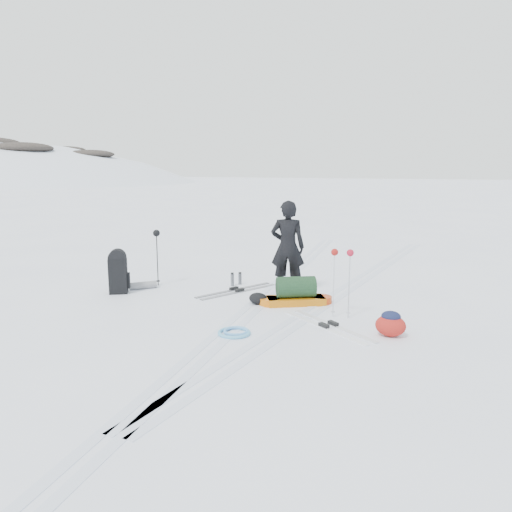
# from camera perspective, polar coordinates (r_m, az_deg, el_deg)

# --- Properties ---
(ground) EXTENTS (200.00, 200.00, 0.00)m
(ground) POSITION_cam_1_polar(r_m,az_deg,el_deg) (9.64, -0.04, -5.67)
(ground) COLOR white
(ground) RESTS_ON ground
(ski_tracks) EXTENTS (3.38, 17.97, 0.01)m
(ski_tracks) POSITION_cam_1_polar(r_m,az_deg,el_deg) (10.25, 4.93, -4.71)
(ski_tracks) COLOR silver
(ski_tracks) RESTS_ON ground
(skier) EXTENTS (0.79, 0.60, 1.95)m
(skier) POSITION_cam_1_polar(r_m,az_deg,el_deg) (10.43, 3.63, 1.03)
(skier) COLOR black
(skier) RESTS_ON ground
(pulk_sled) EXTENTS (1.45, 1.03, 0.55)m
(pulk_sled) POSITION_cam_1_polar(r_m,az_deg,el_deg) (9.71, 4.58, -4.31)
(pulk_sled) COLOR #BF670B
(pulk_sled) RESTS_ON ground
(expedition_rucksack) EXTENTS (0.75, 0.97, 0.94)m
(expedition_rucksack) POSITION_cam_1_polar(r_m,az_deg,el_deg) (10.87, -15.14, -1.84)
(expedition_rucksack) COLOR black
(expedition_rucksack) RESTS_ON ground
(ski_poles_black) EXTENTS (0.15, 0.16, 1.26)m
(ski_poles_black) POSITION_cam_1_polar(r_m,az_deg,el_deg) (11.28, -11.29, 1.82)
(ski_poles_black) COLOR black
(ski_poles_black) RESTS_ON ground
(ski_poles_silver) EXTENTS (0.39, 0.15, 1.23)m
(ski_poles_silver) POSITION_cam_1_polar(r_m,az_deg,el_deg) (8.79, 9.82, -0.49)
(ski_poles_silver) COLOR silver
(ski_poles_silver) RESTS_ON ground
(touring_skis_grey) EXTENTS (1.20, 1.91, 0.07)m
(touring_skis_grey) POSITION_cam_1_polar(r_m,az_deg,el_deg) (10.71, -2.21, -3.96)
(touring_skis_grey) COLOR #97999F
(touring_skis_grey) RESTS_ON ground
(touring_skis_white) EXTENTS (1.80, 1.44, 0.07)m
(touring_skis_white) POSITION_cam_1_polar(r_m,az_deg,el_deg) (8.48, 8.29, -7.92)
(touring_skis_white) COLOR white
(touring_skis_white) RESTS_ON ground
(rope_coil) EXTENTS (0.61, 0.61, 0.06)m
(rope_coil) POSITION_cam_1_polar(r_m,az_deg,el_deg) (8.06, -2.43, -8.68)
(rope_coil) COLOR #5AB0DA
(rope_coil) RESTS_ON ground
(small_daypack) EXTENTS (0.51, 0.40, 0.41)m
(small_daypack) POSITION_cam_1_polar(r_m,az_deg,el_deg) (8.18, 15.13, -7.51)
(small_daypack) COLOR maroon
(small_daypack) RESTS_ON ground
(thermos_pair) EXTENTS (0.20, 0.30, 0.30)m
(thermos_pair) POSITION_cam_1_polar(r_m,az_deg,el_deg) (11.22, -2.30, -2.64)
(thermos_pair) COLOR slate
(thermos_pair) RESTS_ON ground
(stuff_sack) EXTENTS (0.37, 0.28, 0.23)m
(stuff_sack) POSITION_cam_1_polar(r_m,az_deg,el_deg) (9.70, 0.24, -4.87)
(stuff_sack) COLOR black
(stuff_sack) RESTS_ON ground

